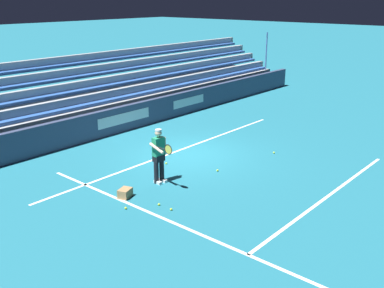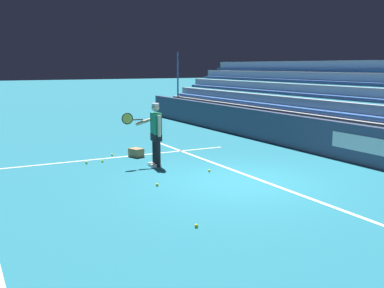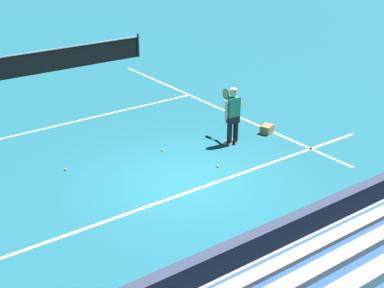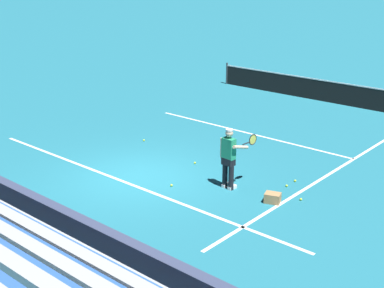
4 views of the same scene
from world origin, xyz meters
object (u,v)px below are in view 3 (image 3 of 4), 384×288
object	(u,v)px
tennis_player	(233,116)
tennis_ball_midcourt	(163,150)
tennis_ball_far_left	(65,169)
tennis_net	(22,65)
tennis_ball_near_player	(237,123)
tennis_ball_toward_net	(265,123)
tennis_ball_by_box	(218,166)
tennis_ball_on_baseline	(228,119)
ball_box_cardboard	(267,129)

from	to	relation	value
tennis_player	tennis_ball_midcourt	xyz separation A→B (m)	(-1.91, 0.79, -0.86)
tennis_ball_far_left	tennis_net	size ratio (longest dim) A/B	0.01
tennis_ball_near_player	tennis_ball_toward_net	bearing A→B (deg)	-35.04
tennis_ball_near_player	tennis_net	size ratio (longest dim) A/B	0.01
tennis_ball_by_box	tennis_ball_near_player	distance (m)	3.21
tennis_ball_midcourt	tennis_ball_on_baseline	world-z (taller)	same
ball_box_cardboard	tennis_ball_on_baseline	world-z (taller)	ball_box_cardboard
ball_box_cardboard	tennis_ball_by_box	xyz separation A→B (m)	(-2.69, -0.96, -0.10)
tennis_ball_by_box	tennis_ball_midcourt	size ratio (longest dim) A/B	1.00
tennis_net	tennis_player	bearing A→B (deg)	-76.55
tennis_ball_toward_net	tennis_ball_on_baseline	world-z (taller)	same
tennis_ball_far_left	tennis_ball_on_baseline	world-z (taller)	same
tennis_ball_near_player	tennis_ball_midcourt	bearing A→B (deg)	-173.74
tennis_ball_near_player	tennis_ball_by_box	bearing A→B (deg)	-139.56
tennis_ball_by_box	tennis_player	bearing A→B (deg)	36.73
tennis_ball_by_box	tennis_ball_far_left	bearing A→B (deg)	146.67
tennis_ball_near_player	tennis_ball_midcourt	world-z (taller)	same
tennis_ball_near_player	tennis_net	xyz separation A→B (m)	(-3.65, 9.23, 0.46)
tennis_ball_by_box	tennis_ball_toward_net	bearing A→B (deg)	25.96
tennis_ball_by_box	tennis_ball_toward_net	world-z (taller)	same
tennis_ball_near_player	tennis_ball_on_baseline	bearing A→B (deg)	90.51
tennis_player	tennis_ball_toward_net	distance (m)	2.19
tennis_player	tennis_ball_toward_net	size ratio (longest dim) A/B	25.98
tennis_player	tennis_net	distance (m)	10.66
tennis_net	tennis_ball_far_left	bearing A→B (deg)	-103.53
tennis_ball_near_player	tennis_ball_far_left	xyz separation A→B (m)	(-5.83, 0.15, 0.00)
ball_box_cardboard	tennis_ball_on_baseline	bearing A→B (deg)	99.19
tennis_ball_on_baseline	tennis_ball_toward_net	bearing A→B (deg)	-52.55
tennis_player	tennis_ball_far_left	size ratio (longest dim) A/B	25.98
tennis_net	ball_box_cardboard	bearing A→B (deg)	-69.36
tennis_ball_by_box	tennis_ball_toward_net	xyz separation A→B (m)	(3.19, 1.55, 0.00)
tennis_ball_far_left	tennis_ball_by_box	bearing A→B (deg)	-33.33
tennis_player	tennis_ball_by_box	distance (m)	1.81
ball_box_cardboard	tennis_ball_midcourt	bearing A→B (deg)	166.81
tennis_ball_midcourt	tennis_ball_toward_net	bearing A→B (deg)	-2.82
tennis_ball_near_player	tennis_ball_toward_net	xyz separation A→B (m)	(0.75, -0.53, 0.00)
tennis_ball_near_player	ball_box_cardboard	bearing A→B (deg)	-77.34
ball_box_cardboard	tennis_ball_far_left	distance (m)	6.21
ball_box_cardboard	tennis_ball_far_left	world-z (taller)	ball_box_cardboard
tennis_ball_far_left	tennis_net	xyz separation A→B (m)	(2.18, 9.08, 0.46)
ball_box_cardboard	tennis_ball_toward_net	world-z (taller)	ball_box_cardboard
tennis_ball_near_player	tennis_ball_toward_net	world-z (taller)	same
tennis_ball_by_box	tennis_net	world-z (taller)	tennis_net
ball_box_cardboard	tennis_ball_near_player	bearing A→B (deg)	102.66
tennis_ball_by_box	tennis_net	size ratio (longest dim) A/B	0.01
tennis_net	tennis_ball_near_player	bearing A→B (deg)	-68.44
tennis_ball_on_baseline	tennis_ball_far_left	bearing A→B (deg)	-176.96
tennis_ball_toward_net	tennis_ball_midcourt	bearing A→B (deg)	177.18
tennis_player	tennis_net	size ratio (longest dim) A/B	0.15
ball_box_cardboard	tennis_ball_on_baseline	size ratio (longest dim) A/B	6.06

